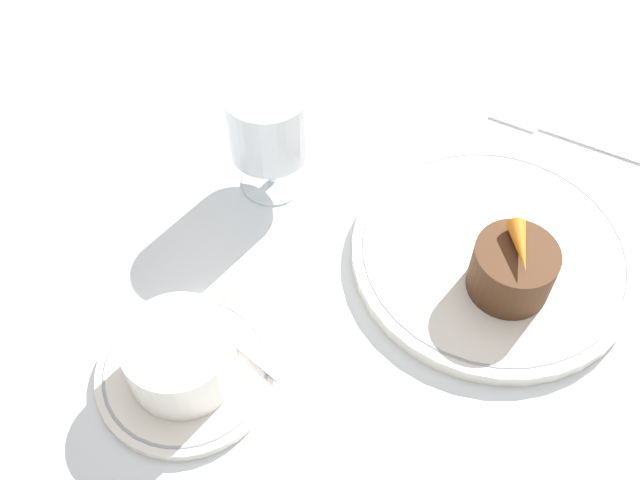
% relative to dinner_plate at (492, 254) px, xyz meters
% --- Properties ---
extents(ground_plane, '(3.00, 3.00, 0.00)m').
position_rel_dinner_plate_xyz_m(ground_plane, '(0.02, 0.04, -0.01)').
color(ground_plane, white).
extents(dinner_plate, '(0.25, 0.25, 0.01)m').
position_rel_dinner_plate_xyz_m(dinner_plate, '(0.00, 0.00, 0.00)').
color(dinner_plate, white).
rests_on(dinner_plate, ground_plane).
extents(saucer, '(0.15, 0.15, 0.01)m').
position_rel_dinner_plate_xyz_m(saucer, '(-0.23, 0.18, -0.00)').
color(saucer, white).
rests_on(saucer, ground_plane).
extents(coffee_cup, '(0.11, 0.09, 0.05)m').
position_rel_dinner_plate_xyz_m(coffee_cup, '(-0.23, 0.18, 0.03)').
color(coffee_cup, white).
rests_on(coffee_cup, saucer).
extents(spoon, '(0.03, 0.11, 0.00)m').
position_rel_dinner_plate_xyz_m(spoon, '(-0.19, 0.17, 0.00)').
color(spoon, silver).
rests_on(spoon, saucer).
extents(wine_glass, '(0.08, 0.08, 0.12)m').
position_rel_dinner_plate_xyz_m(wine_glass, '(-0.02, 0.22, 0.07)').
color(wine_glass, silver).
rests_on(wine_glass, ground_plane).
extents(fork, '(0.02, 0.18, 0.01)m').
position_rel_dinner_plate_xyz_m(fork, '(0.18, -0.00, -0.01)').
color(fork, silver).
rests_on(fork, ground_plane).
extents(dessert_cake, '(0.07, 0.07, 0.05)m').
position_rel_dinner_plate_xyz_m(dessert_cake, '(-0.03, -0.02, 0.03)').
color(dessert_cake, '#4C2D19').
rests_on(dessert_cake, dinner_plate).
extents(carrot_garnish, '(0.05, 0.04, 0.02)m').
position_rel_dinner_plate_xyz_m(carrot_garnish, '(-0.03, -0.02, 0.06)').
color(carrot_garnish, orange).
rests_on(carrot_garnish, dessert_cake).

